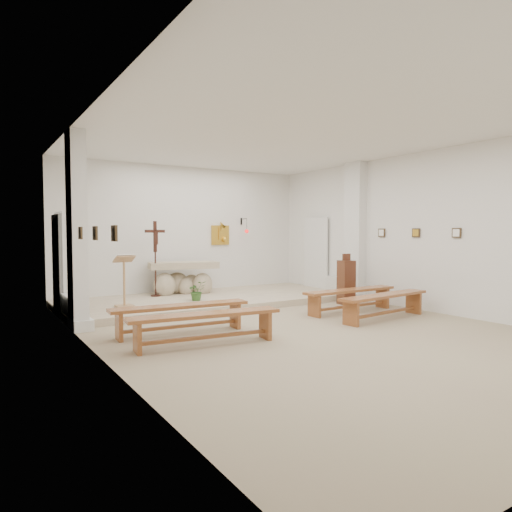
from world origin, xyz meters
TOP-DOWN VIEW (x-y plane):
  - ground at (0.00, 0.00)m, footprint 7.00×10.00m
  - wall_left at (-3.49, 0.00)m, footprint 0.02×10.00m
  - wall_right at (3.49, 0.00)m, footprint 0.02×10.00m
  - wall_back at (0.00, 4.99)m, footprint 7.00×0.02m
  - ceiling at (0.00, 0.00)m, footprint 7.00×10.00m
  - sanctuary_platform at (0.00, 3.50)m, footprint 6.98×3.00m
  - pilaster_left at (-3.37, 2.00)m, footprint 0.26×0.55m
  - pilaster_right at (3.37, 2.00)m, footprint 0.26×0.55m
  - gold_wall_relief at (1.05, 4.96)m, footprint 0.55×0.04m
  - sanctuary_lamp at (1.75, 4.71)m, footprint 0.11×0.36m
  - station_frame_left_front at (-3.47, -0.80)m, footprint 0.03×0.20m
  - station_frame_left_mid at (-3.47, 0.20)m, footprint 0.03×0.20m
  - station_frame_left_rear at (-3.47, 1.20)m, footprint 0.03×0.20m
  - station_frame_right_front at (3.47, -0.80)m, footprint 0.03×0.20m
  - station_frame_right_mid at (3.47, 0.20)m, footprint 0.03×0.20m
  - station_frame_right_rear at (3.47, 1.20)m, footprint 0.03×0.20m
  - radiator_left at (-3.43, 2.70)m, footprint 0.10×0.85m
  - radiator_right at (3.43, 2.70)m, footprint 0.10×0.85m
  - altar at (-0.34, 4.41)m, footprint 1.84×1.02m
  - lectern at (-2.23, 3.08)m, footprint 0.42×0.36m
  - crucifix_stand at (-1.11, 4.30)m, footprint 0.55×0.24m
  - potted_plant at (-0.55, 3.12)m, footprint 0.42×0.37m
  - donation_pedestal at (2.66, 1.56)m, footprint 0.36×0.36m
  - bench_left_front at (-1.97, 0.70)m, footprint 2.40×0.55m
  - bench_right_front at (1.97, 0.70)m, footprint 2.39×0.44m
  - bench_left_second at (-1.97, -0.26)m, footprint 2.41×0.65m
  - bench_right_second at (1.97, -0.26)m, footprint 2.41×0.64m

SIDE VIEW (x-z plane):
  - ground at x=0.00m, z-range 0.00..0.00m
  - sanctuary_platform at x=0.00m, z-range 0.00..0.15m
  - radiator_left at x=-3.43m, z-range 0.01..0.53m
  - radiator_right at x=3.43m, z-range 0.01..0.53m
  - potted_plant at x=-0.55m, z-range 0.15..0.60m
  - bench_left_front at x=-1.97m, z-range 0.13..0.63m
  - bench_right_front at x=1.97m, z-range 0.13..0.63m
  - bench_left_second at x=-1.97m, z-range 0.13..0.63m
  - bench_right_second at x=1.97m, z-range 0.13..0.63m
  - altar at x=-0.34m, z-range 0.05..0.94m
  - donation_pedestal at x=2.66m, z-range -0.07..1.15m
  - lectern at x=-2.23m, z-range 0.14..1.27m
  - crucifix_stand at x=-1.11m, z-range 0.29..2.15m
  - gold_wall_relief at x=1.05m, z-range 1.38..1.92m
  - station_frame_left_front at x=-3.47m, z-range 1.62..1.82m
  - station_frame_left_mid at x=-3.47m, z-range 1.62..1.82m
  - station_frame_left_rear at x=-3.47m, z-range 1.62..1.82m
  - station_frame_right_front at x=3.47m, z-range 1.62..1.82m
  - station_frame_right_mid at x=3.47m, z-range 1.62..1.82m
  - station_frame_right_rear at x=3.47m, z-range 1.62..1.82m
  - wall_left at x=-3.49m, z-range 0.00..3.50m
  - wall_right at x=3.49m, z-range 0.00..3.50m
  - wall_back at x=0.00m, z-range 0.00..3.50m
  - pilaster_left at x=-3.37m, z-range 0.00..3.50m
  - pilaster_right at x=3.37m, z-range 0.00..3.50m
  - sanctuary_lamp at x=1.75m, z-range 1.59..2.03m
  - ceiling at x=0.00m, z-range 3.48..3.50m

